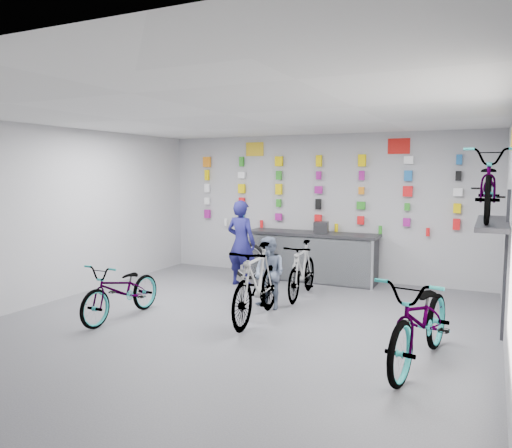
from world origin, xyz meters
The scene contains 20 objects.
floor centered at (0.00, 0.00, 0.00)m, with size 8.00×8.00×0.00m, color #4B4B4F.
ceiling centered at (0.00, 0.00, 3.00)m, with size 8.00×8.00×0.00m, color white.
wall_back centered at (0.00, 4.00, 1.50)m, with size 7.00×7.00×0.00m, color #B2B2B5.
wall_left centered at (-3.50, 0.00, 1.50)m, with size 8.00×8.00×0.00m, color #B2B2B5.
wall_right centered at (3.50, 0.00, 1.50)m, with size 8.00×8.00×0.00m, color #B2B2B5.
counter centered at (0.00, 3.54, 0.49)m, with size 2.70×0.66×1.00m.
merch_wall centered at (-0.07, 3.93, 1.82)m, with size 5.57×0.08×1.57m.
wall_bracket centered at (3.33, 1.20, 1.46)m, with size 0.39×1.90×2.00m.
sign_left centered at (-1.50, 3.98, 2.72)m, with size 0.42×0.02×0.30m, color gold.
sign_right centered at (1.60, 3.98, 2.72)m, with size 0.42×0.02×0.30m, color red.
sign_side centered at (3.48, 1.20, 2.65)m, with size 0.02×0.40×0.30m, color gold.
bike_left centered at (-1.73, -0.21, 0.44)m, with size 0.58×1.68×0.88m, color gray.
bike_center centered at (0.17, 0.57, 0.57)m, with size 0.54×1.91×1.15m, color gray.
bike_right centered at (2.62, -0.22, 0.55)m, with size 0.72×2.08×1.09m, color gray.
bike_service centered at (0.30, 2.17, 0.50)m, with size 0.47×1.66×1.00m, color gray.
bike_wall centered at (3.25, 1.20, 2.05)m, with size 0.63×1.80×0.95m, color gray.
clerk centered at (-1.13, 2.58, 0.84)m, with size 0.61×0.40×1.68m, color #181755.
customer centered at (0.06, 1.27, 0.59)m, with size 0.57×0.45×1.18m, color slate.
spare_wheel centered at (-1.25, 3.17, 0.37)m, with size 0.78×0.32×0.75m.
register centered at (0.19, 3.55, 1.11)m, with size 0.28×0.30×0.22m, color black.
Camera 1 is at (3.29, -6.02, 2.23)m, focal length 35.00 mm.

